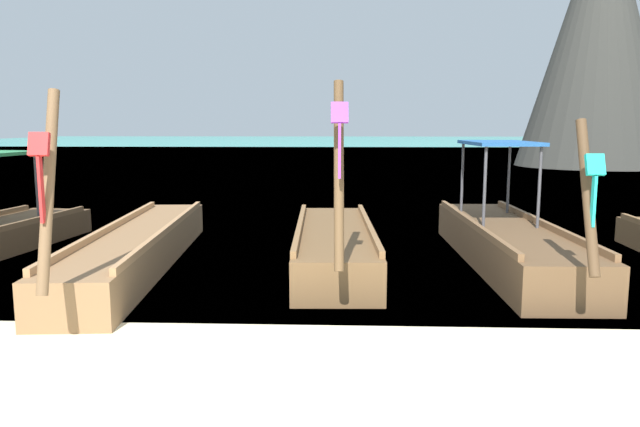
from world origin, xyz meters
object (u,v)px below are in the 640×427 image
(longtail_boat_red_ribbon, at_px, (139,248))
(longtail_boat_turquoise_ribbon, at_px, (507,242))
(karst_rock, at_px, (602,38))
(longtail_boat_violet_ribbon, at_px, (334,245))

(longtail_boat_red_ribbon, height_order, longtail_boat_turquoise_ribbon, longtail_boat_red_ribbon)
(longtail_boat_red_ribbon, xyz_separation_m, karst_rock, (17.69, 25.59, 6.84))
(longtail_boat_violet_ribbon, relative_size, karst_rock, 0.37)
(longtail_boat_violet_ribbon, bearing_deg, longtail_boat_turquoise_ribbon, 2.43)
(longtail_boat_violet_ribbon, bearing_deg, karst_rock, 60.23)
(longtail_boat_turquoise_ribbon, height_order, karst_rock, karst_rock)
(karst_rock, bearing_deg, longtail_boat_turquoise_ribbon, -114.71)
(longtail_boat_red_ribbon, distance_m, longtail_boat_violet_ribbon, 3.22)
(karst_rock, bearing_deg, longtail_boat_red_ribbon, -124.65)
(longtail_boat_violet_ribbon, distance_m, karst_rock, 29.94)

